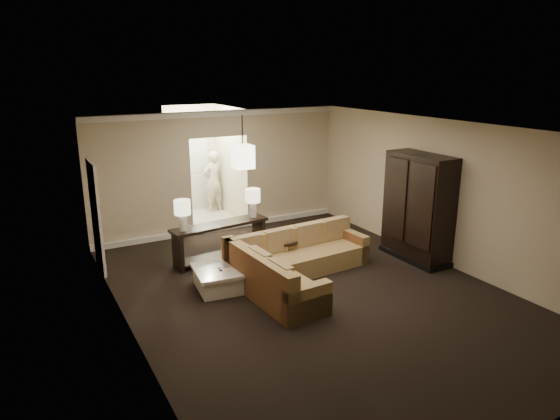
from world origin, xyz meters
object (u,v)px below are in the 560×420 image
console_table (220,238)px  drink_table (287,249)px  person (213,178)px  sectional_sofa (294,264)px  armoire (418,210)px  coffee_table (222,278)px

console_table → drink_table: console_table is taller
person → sectional_sofa: bearing=75.0°
armoire → person: bearing=113.1°
sectional_sofa → person: 5.08m
coffee_table → person: 5.04m
coffee_table → console_table: bearing=68.8°
coffee_table → drink_table: (1.46, 0.29, 0.19)m
console_table → armoire: (3.46, -1.81, 0.56)m
sectional_sofa → person: bearing=81.2°
armoire → person: armoire is taller
sectional_sofa → console_table: 1.77m
armoire → console_table: bearing=152.5°
console_table → person: 3.67m
armoire → sectional_sofa: bearing=175.5°
person → console_table: bearing=60.6°
drink_table → person: bearing=86.8°
sectional_sofa → console_table: size_ratio=1.38×
coffee_table → armoire: armoire is taller
console_table → coffee_table: bearing=-117.3°
coffee_table → person: bearing=70.0°
drink_table → person: size_ratio=0.30×
armoire → drink_table: size_ratio=4.00×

